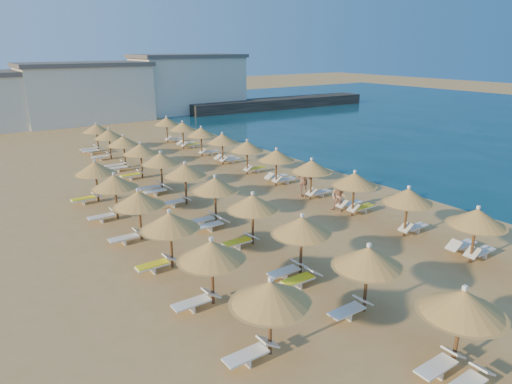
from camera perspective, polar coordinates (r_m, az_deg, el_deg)
ground at (r=23.52m, az=6.32°, el=-5.31°), size 220.00×220.00×0.00m
jetty at (r=72.14m, az=2.92°, el=11.02°), size 30.17×5.63×1.50m
hotel_blocks at (r=63.47m, az=-19.33°, el=11.84°), size 44.54×9.92×8.10m
parasol_row_east at (r=29.60m, az=4.66°, el=3.87°), size 2.57×41.89×2.67m
parasol_row_west at (r=25.93m, az=-7.11°, el=1.79°), size 2.57×41.89×2.67m
parasol_row_inland at (r=21.15m, az=-12.74°, el=-2.22°), size 2.57×20.44×2.67m
loungers at (r=26.91m, az=-2.17°, el=-1.41°), size 14.29×39.86×0.66m
beachgoer_c at (r=29.16m, az=5.94°, el=1.29°), size 1.15×1.08×1.91m
beachgoer_b at (r=26.71m, az=10.25°, el=-0.57°), size 0.98×1.08×1.81m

